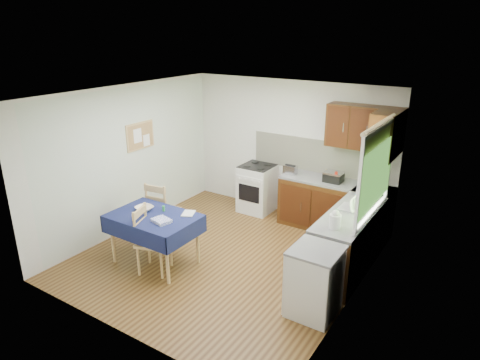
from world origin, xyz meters
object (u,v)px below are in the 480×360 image
Objects in this scene: sandwich_press at (334,177)px; kettle at (335,220)px; dining_table at (154,222)px; toaster at (290,170)px; dish_rack at (355,208)px; chair_near at (150,238)px; chair_far at (161,209)px.

kettle reaches higher than sandwich_press.
toaster is (1.00, 2.43, 0.31)m from dining_table.
kettle reaches higher than dish_rack.
kettle reaches higher than dining_table.
dining_table is at bearing -113.56° from toaster.
dish_rack is at bearing 87.95° from kettle.
toaster is (0.90, 2.63, 0.46)m from chair_near.
dining_table is 1.30× the size of chair_near.
dish_rack is at bearing -171.10° from chair_far.
chair_near is at bearing -157.48° from kettle.
kettle is at bearing 34.76° from dining_table.
chair_near is at bearing 116.35° from chair_far.
kettle is (2.36, 0.98, 0.49)m from chair_near.
dining_table is at bearing -168.12° from dish_rack.
chair_near is (0.11, -0.19, -0.15)m from dining_table.
sandwich_press is 0.69× the size of dish_rack.
toaster reaches higher than dining_table.
chair_near is 2.96m from dish_rack.
kettle is at bearing -49.88° from sandwich_press.
chair_near is at bearing -110.03° from toaster.
sandwich_press is at bearing 111.67° from kettle.
kettle reaches higher than toaster.
sandwich_press reaches higher than chair_far.
kettle is (2.92, 0.13, 0.48)m from chair_far.
kettle is at bearing -111.51° from dish_rack.
kettle reaches higher than chair_near.
chair_far is at bearing -122.65° from sandwich_press.
chair_near reaches higher than dining_table.
chair_far is at bearing -130.59° from toaster.
kettle is (-0.03, -0.73, 0.09)m from dish_rack.
toaster reaches higher than chair_near.
dish_rack is (2.49, 1.52, 0.25)m from dining_table.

